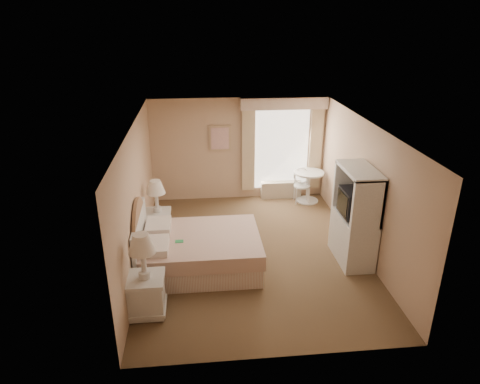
{
  "coord_description": "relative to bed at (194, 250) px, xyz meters",
  "views": [
    {
      "loc": [
        -0.98,
        -7.14,
        4.28
      ],
      "look_at": [
        -0.22,
        0.3,
        1.16
      ],
      "focal_mm": 32.0,
      "sensor_mm": 36.0,
      "label": 1
    }
  ],
  "objects": [
    {
      "name": "nightstand_far",
      "position": [
        -0.72,
        1.18,
        0.12
      ],
      "size": [
        0.52,
        0.52,
        1.25
      ],
      "color": "white",
      "rests_on": "room"
    },
    {
      "name": "cafe_chair",
      "position": [
        2.63,
        2.76,
        0.13
      ],
      "size": [
        0.42,
        0.42,
        0.83
      ],
      "rotation": [
        0.0,
        0.0,
        -0.07
      ],
      "color": "silver",
      "rests_on": "room"
    },
    {
      "name": "room",
      "position": [
        1.12,
        0.4,
        0.9
      ],
      "size": [
        4.21,
        5.51,
        2.51
      ],
      "color": "brown",
      "rests_on": "ground"
    },
    {
      "name": "framed_art",
      "position": [
        0.67,
        3.12,
        1.2
      ],
      "size": [
        0.52,
        0.04,
        0.62
      ],
      "color": "tan",
      "rests_on": "room"
    },
    {
      "name": "window",
      "position": [
        2.17,
        3.06,
        0.99
      ],
      "size": [
        2.05,
        0.22,
        2.51
      ],
      "color": "white",
      "rests_on": "room"
    },
    {
      "name": "nightstand_near",
      "position": [
        -0.72,
        -1.23,
        0.16
      ],
      "size": [
        0.56,
        0.56,
        1.35
      ],
      "color": "white",
      "rests_on": "room"
    },
    {
      "name": "armoire",
      "position": [
        2.93,
        -0.01,
        0.4
      ],
      "size": [
        0.54,
        1.09,
        1.81
      ],
      "color": "white",
      "rests_on": "room"
    },
    {
      "name": "bed",
      "position": [
        0.0,
        0.0,
        0.0
      ],
      "size": [
        2.14,
        1.67,
        1.48
      ],
      "color": "tan",
      "rests_on": "room"
    },
    {
      "name": "round_table",
      "position": [
        2.78,
        2.73,
        0.16
      ],
      "size": [
        0.73,
        0.73,
        0.77
      ],
      "color": "silver",
      "rests_on": "room"
    }
  ]
}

